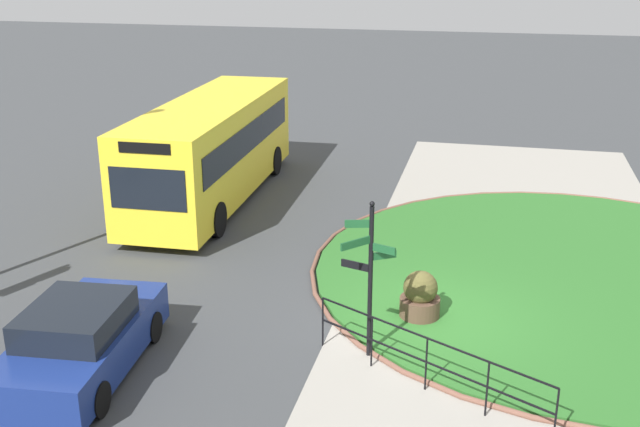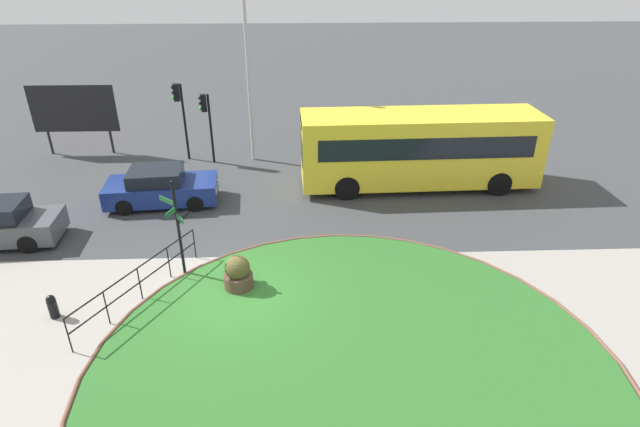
% 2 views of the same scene
% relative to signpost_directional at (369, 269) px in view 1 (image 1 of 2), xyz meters
% --- Properties ---
extents(ground, '(120.00, 120.00, 0.00)m').
position_rel_signpost_directional_xyz_m(ground, '(1.70, -1.12, -1.87)').
color(ground, '#3D3F42').
extents(sidewalk_paving, '(32.00, 8.05, 0.02)m').
position_rel_signpost_directional_xyz_m(sidewalk_paving, '(1.70, -3.09, -1.86)').
color(sidewalk_paving, '#9E998E').
rests_on(sidewalk_paving, ground).
extents(grass_island, '(12.91, 12.91, 0.10)m').
position_rel_signpost_directional_xyz_m(grass_island, '(4.92, -4.42, -1.82)').
color(grass_island, '#2D6B28').
rests_on(grass_island, ground).
extents(grass_kerb_ring, '(13.22, 13.22, 0.11)m').
position_rel_signpost_directional_xyz_m(grass_kerb_ring, '(4.92, -4.42, -1.81)').
color(grass_kerb_ring, brown).
rests_on(grass_kerb_ring, ground).
extents(signpost_directional, '(0.86, 1.09, 3.23)m').
position_rel_signpost_directional_xyz_m(signpost_directional, '(0.00, 0.00, 0.00)').
color(signpost_directional, black).
rests_on(signpost_directional, ground).
extents(railing_grass_edge, '(2.39, 4.41, 1.09)m').
position_rel_signpost_directional_xyz_m(railing_grass_edge, '(-0.98, -1.25, -1.17)').
color(railing_grass_edge, black).
rests_on(railing_grass_edge, ground).
extents(bus_yellow, '(9.88, 2.81, 3.14)m').
position_rel_signpost_directional_xyz_m(bus_yellow, '(8.65, 6.45, -0.18)').
color(bus_yellow, yellow).
rests_on(bus_yellow, ground).
extents(car_far_lane, '(4.42, 2.22, 1.48)m').
position_rel_signpost_directional_xyz_m(car_far_lane, '(-1.83, 5.12, -1.18)').
color(car_far_lane, navy).
rests_on(car_far_lane, ground).
extents(planter_near_signpost, '(0.87, 0.87, 1.13)m').
position_rel_signpost_directional_xyz_m(planter_near_signpost, '(1.79, -0.84, -1.35)').
color(planter_near_signpost, brown).
rests_on(planter_near_signpost, ground).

